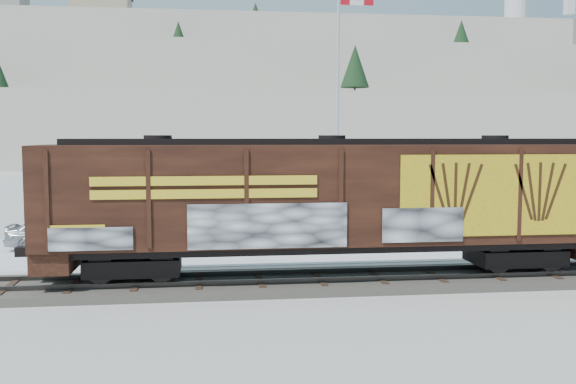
{
  "coord_description": "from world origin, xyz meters",
  "views": [
    {
      "loc": [
        -3.67,
        -21.07,
        5.03
      ],
      "look_at": [
        -0.67,
        3.0,
        2.93
      ],
      "focal_mm": 40.0,
      "sensor_mm": 36.0,
      "label": 1
    }
  ],
  "objects": [
    {
      "name": "ground",
      "position": [
        0.0,
        0.0,
        0.0
      ],
      "size": [
        500.0,
        500.0,
        0.0
      ],
      "primitive_type": "plane",
      "color": "white",
      "rests_on": "ground"
    },
    {
      "name": "rail_track",
      "position": [
        0.0,
        0.0,
        0.15
      ],
      "size": [
        50.0,
        3.4,
        0.43
      ],
      "color": "#59544C",
      "rests_on": "ground"
    },
    {
      "name": "parking_strip",
      "position": [
        0.0,
        7.5,
        0.01
      ],
      "size": [
        40.0,
        8.0,
        0.03
      ],
      "primitive_type": "cube",
      "color": "white",
      "rests_on": "ground"
    },
    {
      "name": "hillside",
      "position": [
        -0.05,
        139.79,
        14.37
      ],
      "size": [
        360.0,
        110.0,
        93.0
      ],
      "color": "white",
      "rests_on": "ground"
    },
    {
      "name": "hopper_railcar",
      "position": [
        0.44,
        -0.01,
        2.96
      ],
      "size": [
        19.02,
        3.06,
        4.54
      ],
      "color": "black",
      "rests_on": "rail_track"
    },
    {
      "name": "flagpole",
      "position": [
        3.19,
        12.04,
        4.92
      ],
      "size": [
        2.3,
        0.9,
        13.0
      ],
      "color": "silver",
      "rests_on": "ground"
    },
    {
      "name": "car_silver",
      "position": [
        -10.26,
        8.34,
        0.81
      ],
      "size": [
        4.6,
        1.91,
        1.56
      ],
      "primitive_type": "imported",
      "rotation": [
        0.0,
        0.0,
        1.55
      ],
      "color": "#B4B7BC",
      "rests_on": "parking_strip"
    },
    {
      "name": "car_white",
      "position": [
        -2.65,
        6.88,
        0.86
      ],
      "size": [
        5.35,
        3.05,
        1.67
      ],
      "primitive_type": "imported",
      "rotation": [
        0.0,
        0.0,
        1.84
      ],
      "color": "silver",
      "rests_on": "parking_strip"
    },
    {
      "name": "car_dark",
      "position": [
        9.16,
        7.39,
        0.69
      ],
      "size": [
        4.92,
        3.11,
        1.33
      ],
      "primitive_type": "imported",
      "rotation": [
        0.0,
        0.0,
        1.87
      ],
      "color": "black",
      "rests_on": "parking_strip"
    }
  ]
}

